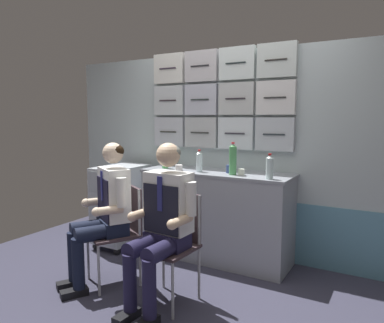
{
  "coord_description": "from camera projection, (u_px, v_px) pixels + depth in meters",
  "views": [
    {
      "loc": [
        1.56,
        -2.19,
        1.46
      ],
      "look_at": [
        0.03,
        0.46,
        1.09
      ],
      "focal_mm": 33.86,
      "sensor_mm": 36.0,
      "label": 1
    }
  ],
  "objects": [
    {
      "name": "ground",
      "position": [
        159.0,
        307.0,
        2.84
      ],
      "size": [
        4.8,
        4.8,
        0.04
      ],
      "primitive_type": "cube",
      "color": "#343344"
    },
    {
      "name": "galley_bulkhead",
      "position": [
        230.0,
        149.0,
        3.89
      ],
      "size": [
        4.2,
        0.14,
        2.18
      ],
      "color": "#AEBCBE",
      "rests_on": "ground"
    },
    {
      "name": "galley_counter",
      "position": [
        216.0,
        215.0,
        3.74
      ],
      "size": [
        1.55,
        0.53,
        0.92
      ],
      "color": "#999EA9",
      "rests_on": "ground"
    },
    {
      "name": "service_trolley",
      "position": [
        122.0,
        203.0,
        4.13
      ],
      "size": [
        0.4,
        0.65,
        0.91
      ],
      "color": "black",
      "rests_on": "ground"
    },
    {
      "name": "folding_chair_left",
      "position": [
        123.0,
        223.0,
        3.21
      ],
      "size": [
        0.55,
        0.55,
        0.86
      ],
      "color": "#A8AAAF",
      "rests_on": "ground"
    },
    {
      "name": "crew_member_left",
      "position": [
        105.0,
        208.0,
        3.11
      ],
      "size": [
        0.58,
        0.66,
        1.25
      ],
      "color": "black",
      "rests_on": "ground"
    },
    {
      "name": "folding_chair_right",
      "position": [
        175.0,
        234.0,
        2.9
      ],
      "size": [
        0.42,
        0.42,
        0.86
      ],
      "color": "#A8AAAF",
      "rests_on": "ground"
    },
    {
      "name": "crew_member_right",
      "position": [
        162.0,
        218.0,
        2.74
      ],
      "size": [
        0.5,
        0.62,
        1.27
      ],
      "color": "black",
      "rests_on": "ground"
    },
    {
      "name": "water_bottle_clear",
      "position": [
        165.0,
        156.0,
        3.91
      ],
      "size": [
        0.07,
        0.07,
        0.27
      ],
      "color": "#49A250",
      "rests_on": "galley_counter"
    },
    {
      "name": "water_bottle_tall",
      "position": [
        270.0,
        167.0,
        3.21
      ],
      "size": [
        0.07,
        0.07,
        0.23
      ],
      "color": "silver",
      "rests_on": "galley_counter"
    },
    {
      "name": "water_bottle_short",
      "position": [
        199.0,
        161.0,
        3.65
      ],
      "size": [
        0.06,
        0.06,
        0.23
      ],
      "color": "silver",
      "rests_on": "galley_counter"
    },
    {
      "name": "sparkling_bottle_green",
      "position": [
        233.0,
        159.0,
        3.46
      ],
      "size": [
        0.07,
        0.07,
        0.31
      ],
      "color": "#4E9B59",
      "rests_on": "galley_counter"
    },
    {
      "name": "paper_cup_blue",
      "position": [
        241.0,
        172.0,
        3.45
      ],
      "size": [
        0.06,
        0.06,
        0.06
      ],
      "color": "silver",
      "rests_on": "galley_counter"
    },
    {
      "name": "espresso_cup_small",
      "position": [
        229.0,
        169.0,
        3.58
      ],
      "size": [
        0.06,
        0.06,
        0.08
      ],
      "color": "navy",
      "rests_on": "galley_counter"
    },
    {
      "name": "paper_cup_tan",
      "position": [
        179.0,
        168.0,
        3.72
      ],
      "size": [
        0.07,
        0.07,
        0.06
      ],
      "color": "white",
      "rests_on": "galley_counter"
    }
  ]
}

